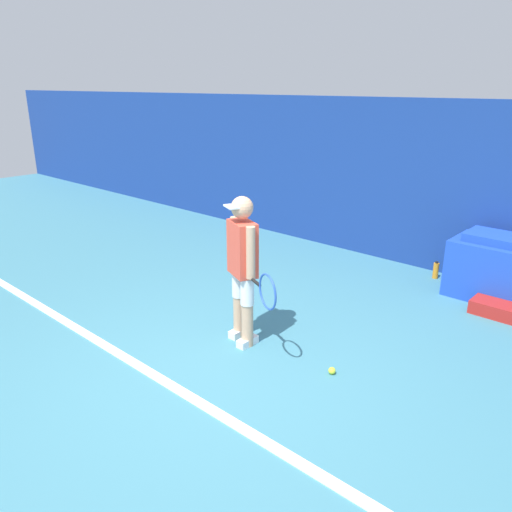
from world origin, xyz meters
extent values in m
plane|color=teal|center=(0.00, 0.00, 0.00)|extent=(24.00, 24.00, 0.00)
cube|color=navy|center=(0.00, 4.08, 1.19)|extent=(24.00, 0.10, 2.38)
cube|color=white|center=(0.00, -0.35, 0.01)|extent=(21.60, 0.10, 0.01)
cylinder|color=tan|center=(-0.42, 0.74, 0.23)|extent=(0.12, 0.12, 0.46)
cylinder|color=white|center=(-0.42, 0.74, 0.60)|extent=(0.14, 0.14, 0.28)
cube|color=white|center=(-0.42, 0.74, 0.04)|extent=(0.10, 0.24, 0.08)
cylinder|color=tan|center=(-0.21, 0.65, 0.23)|extent=(0.12, 0.12, 0.46)
cylinder|color=white|center=(-0.21, 0.65, 0.60)|extent=(0.14, 0.14, 0.28)
cube|color=white|center=(-0.21, 0.65, 0.04)|extent=(0.10, 0.24, 0.08)
cube|color=#E54C38|center=(-0.32, 0.70, 1.02)|extent=(0.39, 0.32, 0.55)
sphere|color=tan|center=(-0.32, 0.70, 1.43)|extent=(0.22, 0.22, 0.22)
cube|color=white|center=(-0.36, 0.60, 1.45)|extent=(0.21, 0.18, 0.02)
cylinder|color=tan|center=(-0.50, 0.77, 1.04)|extent=(0.09, 0.09, 0.52)
cylinder|color=tan|center=(-0.13, 0.62, 1.04)|extent=(0.09, 0.09, 0.52)
cylinder|color=black|center=(-0.04, 0.58, 0.78)|extent=(0.20, 0.11, 0.03)
torus|color=#2851B2|center=(0.21, 0.47, 0.78)|extent=(0.32, 0.15, 0.34)
sphere|color=#D1E533|center=(0.74, 0.78, 0.03)|extent=(0.07, 0.07, 0.07)
cube|color=blue|center=(1.17, 3.62, 0.36)|extent=(0.90, 0.72, 0.72)
cube|color=blue|center=(1.17, 3.62, 0.77)|extent=(0.63, 0.51, 0.10)
cube|color=#B2231E|center=(1.55, 3.10, 0.08)|extent=(0.71, 0.31, 0.16)
cylinder|color=orange|center=(0.45, 3.77, 0.11)|extent=(0.08, 0.08, 0.22)
cylinder|color=black|center=(0.45, 3.77, 0.23)|extent=(0.04, 0.04, 0.02)
camera|label=1|loc=(2.91, -2.69, 2.56)|focal=35.00mm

